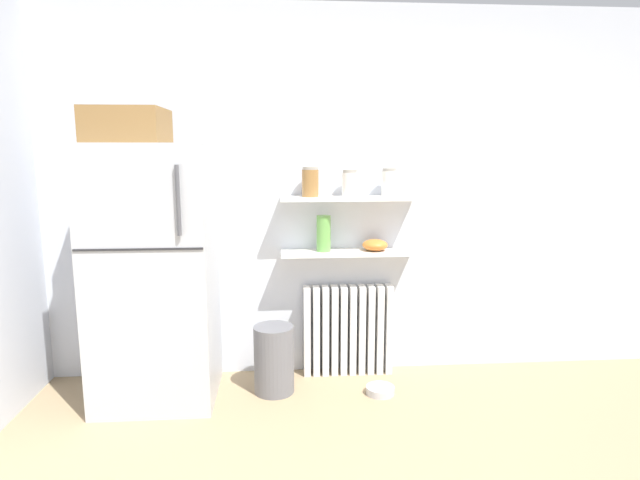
{
  "coord_description": "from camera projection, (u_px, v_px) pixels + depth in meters",
  "views": [
    {
      "loc": [
        -0.56,
        -1.7,
        1.62
      ],
      "look_at": [
        -0.3,
        1.6,
        1.05
      ],
      "focal_mm": 29.43,
      "sensor_mm": 36.0,
      "label": 1
    }
  ],
  "objects": [
    {
      "name": "radiator",
      "position": [
        348.0,
        330.0,
        3.81
      ],
      "size": [
        0.64,
        0.12,
        0.65
      ],
      "color": "white",
      "rests_on": "ground_plane"
    },
    {
      "name": "pet_food_bowl",
      "position": [
        380.0,
        390.0,
        3.52
      ],
      "size": [
        0.19,
        0.19,
        0.05
      ],
      "primitive_type": "cylinder",
      "color": "#B7B7BC",
      "rests_on": "ground_plane"
    },
    {
      "name": "storage_jar_2",
      "position": [
        389.0,
        182.0,
        3.62
      ],
      "size": [
        0.1,
        0.1,
        0.19
      ],
      "color": "silver",
      "rests_on": "wall_shelf_upper"
    },
    {
      "name": "storage_jar_1",
      "position": [
        350.0,
        183.0,
        3.6
      ],
      "size": [
        0.11,
        0.11,
        0.18
      ],
      "color": "silver",
      "rests_on": "wall_shelf_upper"
    },
    {
      "name": "shelf_bowl",
      "position": [
        375.0,
        245.0,
        3.69
      ],
      "size": [
        0.18,
        0.18,
        0.08
      ],
      "primitive_type": "ellipsoid",
      "color": "orange",
      "rests_on": "wall_shelf_lower"
    },
    {
      "name": "refrigerator",
      "position": [
        153.0,
        267.0,
        3.36
      ],
      "size": [
        0.75,
        0.71,
        1.87
      ],
      "color": "#B7BABF",
      "rests_on": "ground_plane"
    },
    {
      "name": "storage_jar_0",
      "position": [
        310.0,
        182.0,
        3.58
      ],
      "size": [
        0.12,
        0.12,
        0.2
      ],
      "color": "olive",
      "rests_on": "wall_shelf_upper"
    },
    {
      "name": "wall_shelf_lower",
      "position": [
        349.0,
        253.0,
        3.68
      ],
      "size": [
        0.96,
        0.22,
        0.02
      ],
      "primitive_type": "cube",
      "color": "white"
    },
    {
      "name": "back_wall",
      "position": [
        357.0,
        195.0,
        3.78
      ],
      "size": [
        7.04,
        0.1,
        2.6
      ],
      "primitive_type": "cube",
      "color": "silver",
      "rests_on": "ground_plane"
    },
    {
      "name": "vase",
      "position": [
        324.0,
        234.0,
        3.64
      ],
      "size": [
        0.1,
        0.1,
        0.25
      ],
      "primitive_type": "cylinder",
      "color": "#66A84C",
      "rests_on": "wall_shelf_lower"
    },
    {
      "name": "wall_shelf_upper",
      "position": [
        350.0,
        198.0,
        3.62
      ],
      "size": [
        0.96,
        0.22,
        0.02
      ],
      "primitive_type": "cube",
      "color": "white"
    },
    {
      "name": "trash_bin",
      "position": [
        274.0,
        359.0,
        3.52
      ],
      "size": [
        0.27,
        0.27,
        0.46
      ],
      "primitive_type": "cylinder",
      "color": "slate",
      "rests_on": "ground_plane"
    }
  ]
}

